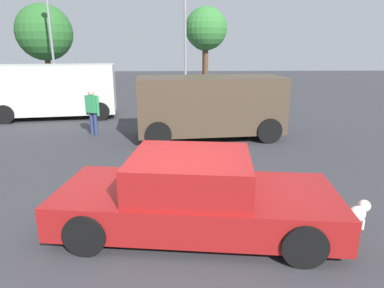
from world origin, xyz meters
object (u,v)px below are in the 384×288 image
at_px(suv_dark, 209,105).
at_px(light_post_mid, 48,14).
at_px(sedan_foreground, 195,196).
at_px(dog, 358,213).
at_px(pedestrian, 92,108).
at_px(van_white, 56,89).
at_px(light_post_near, 185,21).

relative_size(suv_dark, light_post_mid, 0.66).
xyz_separation_m(sedan_foreground, light_post_mid, (-8.02, 16.53, 4.30)).
bearing_deg(suv_dark, dog, 102.22).
xyz_separation_m(sedan_foreground, pedestrian, (-3.22, 6.37, 0.35)).
bearing_deg(pedestrian, van_white, -116.54).
relative_size(dog, light_post_near, 0.09).
relative_size(van_white, light_post_near, 0.81).
relative_size(dog, pedestrian, 0.34).
height_order(dog, suv_dark, suv_dark).
height_order(suv_dark, light_post_near, light_post_near).
xyz_separation_m(suv_dark, light_post_mid, (-8.76, 10.61, 3.78)).
height_order(pedestrian, light_post_near, light_post_near).
bearing_deg(light_post_near, dog, -79.68).
distance_m(sedan_foreground, van_white, 11.08).
relative_size(suv_dark, light_post_near, 0.76).
bearing_deg(light_post_near, sedan_foreground, -90.43).
relative_size(dog, light_post_mid, 0.07).
xyz_separation_m(pedestrian, light_post_mid, (-4.80, 10.16, 3.95)).
height_order(van_white, suv_dark, van_white).
bearing_deg(suv_dark, van_white, -36.14).
relative_size(sedan_foreground, pedestrian, 2.95).
height_order(suv_dark, pedestrian, suv_dark).
bearing_deg(dog, van_white, 93.22).
xyz_separation_m(sedan_foreground, suv_dark, (0.75, 5.91, 0.52)).
relative_size(van_white, pedestrian, 3.24).
bearing_deg(light_post_mid, van_white, -70.27).
height_order(sedan_foreground, light_post_near, light_post_near).
distance_m(sedan_foreground, light_post_mid, 18.87).
bearing_deg(suv_dark, light_post_mid, -56.24).
distance_m(sedan_foreground, light_post_near, 14.67).
height_order(suv_dark, light_post_mid, light_post_mid).
bearing_deg(van_white, suv_dark, -38.81).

